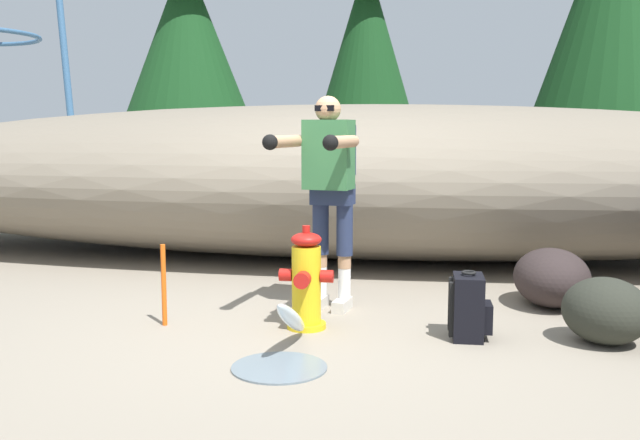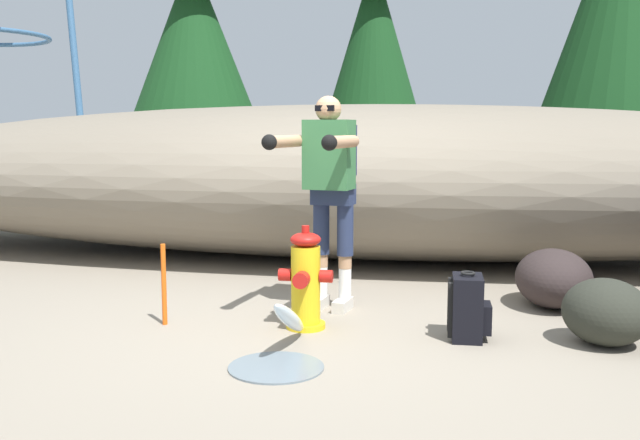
% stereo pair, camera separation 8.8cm
% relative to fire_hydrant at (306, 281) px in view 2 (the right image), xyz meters
% --- Properties ---
extents(ground_plane, '(56.00, 56.00, 0.04)m').
position_rel_fire_hydrant_xyz_m(ground_plane, '(-0.03, -0.08, -0.36)').
color(ground_plane, gray).
extents(dirt_embankment, '(13.33, 3.20, 1.69)m').
position_rel_fire_hydrant_xyz_m(dirt_embankment, '(-0.03, 2.99, 0.50)').
color(dirt_embankment, '#756B5B').
rests_on(dirt_embankment, ground_plane).
extents(fire_hydrant, '(0.39, 0.34, 0.75)m').
position_rel_fire_hydrant_xyz_m(fire_hydrant, '(0.00, 0.00, 0.00)').
color(fire_hydrant, gold).
rests_on(fire_hydrant, ground_plane).
extents(hydrant_water_jet, '(0.58, 1.04, 0.44)m').
position_rel_fire_hydrant_xyz_m(hydrant_water_jet, '(0.00, -0.64, -0.20)').
color(hydrant_water_jet, silver).
rests_on(hydrant_water_jet, ground_plane).
extents(utility_worker, '(0.62, 1.02, 1.68)m').
position_rel_fire_hydrant_xyz_m(utility_worker, '(0.08, 0.53, 0.73)').
color(utility_worker, beige).
rests_on(utility_worker, ground_plane).
extents(spare_backpack, '(0.30, 0.31, 0.47)m').
position_rel_fire_hydrant_xyz_m(spare_backpack, '(1.14, -0.06, -0.13)').
color(spare_backpack, black).
rests_on(spare_backpack, ground_plane).
extents(boulder_small, '(0.60, 0.80, 0.47)m').
position_rel_fire_hydrant_xyz_m(boulder_small, '(1.84, 0.97, -0.11)').
color(boulder_small, '#2D2424').
rests_on(boulder_small, ground_plane).
extents(boulder_outlier, '(0.78, 0.77, 0.45)m').
position_rel_fire_hydrant_xyz_m(boulder_outlier, '(2.04, -0.02, -0.12)').
color(boulder_outlier, '#292B23').
rests_on(boulder_outlier, ground_plane).
extents(pine_tree_far_left, '(2.10, 2.10, 5.94)m').
position_rel_fire_hydrant_xyz_m(pine_tree_far_left, '(-3.09, 6.15, 2.96)').
color(pine_tree_far_left, '#47331E').
rests_on(pine_tree_far_left, ground_plane).
extents(pine_tree_left, '(1.86, 1.86, 6.39)m').
position_rel_fire_hydrant_xyz_m(pine_tree_left, '(-0.39, 7.75, 3.04)').
color(pine_tree_left, '#47331E').
rests_on(pine_tree_left, ground_plane).
extents(survey_stake, '(0.04, 0.04, 0.60)m').
position_rel_fire_hydrant_xyz_m(survey_stake, '(-1.04, -0.10, -0.04)').
color(survey_stake, '#E55914').
rests_on(survey_stake, ground_plane).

